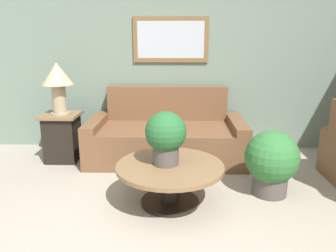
{
  "coord_description": "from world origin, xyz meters",
  "views": [
    {
      "loc": [
        0.11,
        -1.75,
        1.59
      ],
      "look_at": [
        0.0,
        1.91,
        0.6
      ],
      "focal_mm": 35.0,
      "sensor_mm": 36.0,
      "label": 1
    }
  ],
  "objects_px": {
    "couch_main": "(166,137)",
    "coffee_table": "(170,175)",
    "side_table": "(63,137)",
    "potted_plant_on_table": "(166,136)",
    "potted_plant_floor": "(272,161)",
    "table_lamp": "(58,80)"
  },
  "relations": [
    {
      "from": "side_table",
      "to": "potted_plant_on_table",
      "type": "distance_m",
      "value": 1.85
    },
    {
      "from": "table_lamp",
      "to": "potted_plant_floor",
      "type": "bearing_deg",
      "value": -20.38
    },
    {
      "from": "couch_main",
      "to": "potted_plant_on_table",
      "type": "distance_m",
      "value": 1.31
    },
    {
      "from": "potted_plant_floor",
      "to": "potted_plant_on_table",
      "type": "bearing_deg",
      "value": -168.91
    },
    {
      "from": "side_table",
      "to": "potted_plant_on_table",
      "type": "bearing_deg",
      "value": -38.86
    },
    {
      "from": "coffee_table",
      "to": "potted_plant_floor",
      "type": "bearing_deg",
      "value": 12.62
    },
    {
      "from": "coffee_table",
      "to": "table_lamp",
      "type": "xyz_separation_m",
      "value": [
        -1.45,
        1.16,
        0.78
      ]
    },
    {
      "from": "side_table",
      "to": "potted_plant_floor",
      "type": "relative_size",
      "value": 0.93
    },
    {
      "from": "table_lamp",
      "to": "potted_plant_floor",
      "type": "distance_m",
      "value": 2.75
    },
    {
      "from": "couch_main",
      "to": "coffee_table",
      "type": "distance_m",
      "value": 1.27
    },
    {
      "from": "potted_plant_floor",
      "to": "side_table",
      "type": "bearing_deg",
      "value": 159.62
    },
    {
      "from": "potted_plant_on_table",
      "to": "potted_plant_floor",
      "type": "height_order",
      "value": "potted_plant_on_table"
    },
    {
      "from": "couch_main",
      "to": "side_table",
      "type": "relative_size",
      "value": 3.24
    },
    {
      "from": "couch_main",
      "to": "coffee_table",
      "type": "relative_size",
      "value": 1.96
    },
    {
      "from": "coffee_table",
      "to": "table_lamp",
      "type": "height_order",
      "value": "table_lamp"
    },
    {
      "from": "couch_main",
      "to": "coffee_table",
      "type": "height_order",
      "value": "couch_main"
    },
    {
      "from": "side_table",
      "to": "potted_plant_floor",
      "type": "bearing_deg",
      "value": -20.38
    },
    {
      "from": "coffee_table",
      "to": "potted_plant_on_table",
      "type": "xyz_separation_m",
      "value": [
        -0.04,
        0.02,
        0.4
      ]
    },
    {
      "from": "coffee_table",
      "to": "potted_plant_on_table",
      "type": "distance_m",
      "value": 0.4
    },
    {
      "from": "couch_main",
      "to": "potted_plant_floor",
      "type": "relative_size",
      "value": 3.0
    },
    {
      "from": "table_lamp",
      "to": "coffee_table",
      "type": "bearing_deg",
      "value": -38.56
    },
    {
      "from": "couch_main",
      "to": "potted_plant_on_table",
      "type": "height_order",
      "value": "couch_main"
    }
  ]
}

